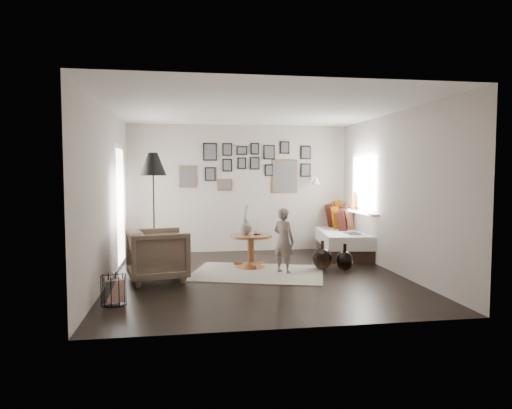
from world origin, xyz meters
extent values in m
plane|color=black|center=(0.00, 0.00, 0.00)|extent=(4.80, 4.80, 0.00)
plane|color=#AB9E95|center=(0.00, 2.40, 1.30)|extent=(4.50, 0.00, 4.50)
plane|color=#AB9E95|center=(0.00, -2.40, 1.30)|extent=(4.50, 0.00, 4.50)
plane|color=#AB9E95|center=(-2.25, 0.00, 1.30)|extent=(0.00, 4.80, 4.80)
plane|color=#AB9E95|center=(2.25, 0.00, 1.30)|extent=(0.00, 4.80, 4.80)
plane|color=white|center=(0.00, 0.00, 2.60)|extent=(4.80, 4.80, 0.00)
plane|color=white|center=(-2.23, 1.20, 1.05)|extent=(0.00, 2.14, 2.14)
plane|color=white|center=(-2.23, 1.20, 1.05)|extent=(0.00, 1.88, 1.88)
plane|color=white|center=(-2.23, 1.20, 1.05)|extent=(0.00, 1.93, 1.93)
plane|color=white|center=(2.23, 1.20, 1.45)|extent=(0.00, 1.30, 1.30)
plane|color=white|center=(2.23, 1.20, 1.45)|extent=(0.00, 1.14, 1.14)
cube|color=white|center=(2.17, 1.20, 0.88)|extent=(0.15, 1.32, 0.04)
cylinder|color=#8C4C14|center=(2.17, 1.55, 1.04)|extent=(0.10, 0.10, 0.28)
cylinder|color=#8C4C14|center=(2.17, 1.72, 1.01)|extent=(0.08, 0.08, 0.22)
cube|color=brown|center=(-1.05, 2.38, 1.55)|extent=(0.35, 0.03, 0.45)
cube|color=black|center=(-1.05, 2.37, 1.55)|extent=(0.30, 0.01, 0.40)
cube|color=black|center=(-0.60, 2.38, 2.05)|extent=(0.28, 0.03, 0.36)
cube|color=black|center=(-0.60, 2.37, 2.05)|extent=(0.23, 0.01, 0.31)
cube|color=black|center=(-0.60, 2.38, 1.60)|extent=(0.22, 0.03, 0.28)
cube|color=black|center=(-0.60, 2.37, 1.60)|extent=(0.17, 0.01, 0.23)
cube|color=black|center=(-0.25, 2.38, 2.10)|extent=(0.20, 0.03, 0.26)
cube|color=black|center=(-0.25, 2.37, 2.10)|extent=(0.15, 0.01, 0.21)
cube|color=black|center=(-0.25, 2.38, 1.78)|extent=(0.20, 0.03, 0.26)
cube|color=black|center=(-0.25, 2.37, 1.78)|extent=(0.15, 0.01, 0.21)
cube|color=black|center=(0.05, 2.38, 2.08)|extent=(0.22, 0.03, 0.18)
cube|color=black|center=(0.05, 2.37, 2.08)|extent=(0.17, 0.01, 0.13)
cube|color=black|center=(0.05, 2.38, 1.82)|extent=(0.18, 0.03, 0.24)
cube|color=black|center=(0.05, 2.37, 1.82)|extent=(0.13, 0.01, 0.19)
cube|color=black|center=(0.32, 2.38, 2.12)|extent=(0.18, 0.03, 0.24)
cube|color=black|center=(0.32, 2.37, 2.12)|extent=(0.13, 0.01, 0.19)
cube|color=black|center=(0.32, 2.38, 1.82)|extent=(0.20, 0.03, 0.26)
cube|color=black|center=(0.32, 2.37, 1.82)|extent=(0.15, 0.01, 0.21)
cube|color=black|center=(0.62, 2.38, 2.05)|extent=(0.24, 0.03, 0.30)
cube|color=black|center=(0.62, 2.37, 2.05)|extent=(0.19, 0.01, 0.25)
cube|color=black|center=(0.62, 2.38, 1.68)|extent=(0.18, 0.03, 0.24)
cube|color=black|center=(0.62, 2.37, 1.68)|extent=(0.13, 0.01, 0.19)
cube|color=brown|center=(0.95, 2.38, 1.55)|extent=(0.55, 0.03, 0.70)
cube|color=black|center=(0.95, 2.37, 1.55)|extent=(0.50, 0.01, 0.65)
cube|color=black|center=(0.95, 2.38, 2.15)|extent=(0.20, 0.03, 0.26)
cube|color=black|center=(0.95, 2.37, 2.15)|extent=(0.15, 0.01, 0.21)
cube|color=black|center=(1.40, 2.38, 2.05)|extent=(0.22, 0.03, 0.28)
cube|color=black|center=(1.40, 2.37, 2.05)|extent=(0.17, 0.01, 0.23)
cube|color=black|center=(1.40, 2.38, 1.68)|extent=(0.22, 0.03, 0.28)
cube|color=black|center=(1.40, 2.37, 1.68)|extent=(0.17, 0.01, 0.23)
cube|color=brown|center=(-0.30, 2.38, 1.38)|extent=(0.30, 0.03, 0.24)
cube|color=black|center=(-0.30, 2.37, 1.38)|extent=(0.25, 0.01, 0.19)
cube|color=white|center=(1.55, 2.37, 1.50)|extent=(0.06, 0.04, 0.10)
cylinder|color=white|center=(1.55, 2.25, 1.52)|extent=(0.02, 0.24, 0.02)
cone|color=white|center=(1.55, 2.12, 1.46)|extent=(0.18, 0.18, 0.14)
cube|color=silver|center=(0.04, 0.24, 0.01)|extent=(2.42, 2.01, 0.01)
cone|color=brown|center=(-0.01, 0.69, 0.05)|extent=(0.54, 0.54, 0.10)
cylinder|color=brown|center=(-0.01, 0.69, 0.29)|extent=(0.11, 0.11, 0.41)
cylinder|color=brown|center=(-0.01, 0.69, 0.55)|extent=(0.72, 0.72, 0.04)
ellipsoid|color=black|center=(-0.09, 0.71, 0.68)|extent=(0.21, 0.21, 0.23)
cylinder|color=black|center=(-0.09, 0.71, 0.82)|extent=(0.06, 0.06, 0.04)
cylinder|color=black|center=(0.10, 0.69, 0.58)|extent=(0.12, 0.12, 0.02)
cube|color=black|center=(2.00, 1.75, 0.12)|extent=(1.12, 2.12, 0.23)
cube|color=silver|center=(2.00, 1.75, 0.35)|extent=(1.19, 2.19, 0.26)
cube|color=#9C5208|center=(2.02, 2.58, 0.75)|extent=(0.25, 0.60, 0.59)
cube|color=#341310|center=(1.87, 2.47, 0.71)|extent=(0.36, 0.57, 0.53)
cube|color=maroon|center=(2.15, 2.30, 0.70)|extent=(0.32, 0.54, 0.51)
cube|color=#9C5208|center=(1.94, 2.15, 0.69)|extent=(0.32, 0.53, 0.49)
cube|color=maroon|center=(2.11, 1.96, 0.67)|extent=(0.25, 0.46, 0.44)
cube|color=#341310|center=(2.00, 1.80, 0.66)|extent=(0.36, 0.48, 0.42)
cube|color=black|center=(2.00, 1.20, 0.49)|extent=(0.24, 0.33, 0.02)
imported|color=brown|center=(-1.53, -0.01, 0.39)|extent=(1.01, 1.00, 0.78)
cube|color=silver|center=(-1.50, 0.04, 0.48)|extent=(0.41, 0.42, 0.16)
cylinder|color=black|center=(-1.66, 1.15, 0.02)|extent=(0.31, 0.31, 0.03)
cylinder|color=black|center=(-1.66, 1.15, 0.88)|extent=(0.03, 0.03, 1.75)
cone|color=black|center=(-1.66, 1.15, 1.78)|extent=(0.46, 0.46, 0.39)
cube|color=black|center=(-2.00, -1.20, 0.17)|extent=(0.21, 0.19, 0.28)
cube|color=silver|center=(-1.97, -1.22, 0.17)|extent=(0.21, 0.09, 0.28)
ellipsoid|color=black|center=(1.15, 0.35, 0.19)|extent=(0.33, 0.33, 0.37)
cylinder|color=black|center=(1.15, 0.35, 0.43)|extent=(0.05, 0.05, 0.12)
ellipsoid|color=black|center=(1.50, 0.23, 0.17)|extent=(0.29, 0.29, 0.33)
cylinder|color=black|center=(1.50, 0.23, 0.39)|extent=(0.05, 0.05, 0.12)
imported|color=#6C5E55|center=(0.45, 0.19, 0.53)|extent=(0.44, 0.46, 1.06)
camera|label=1|loc=(-1.12, -6.95, 1.63)|focal=32.00mm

